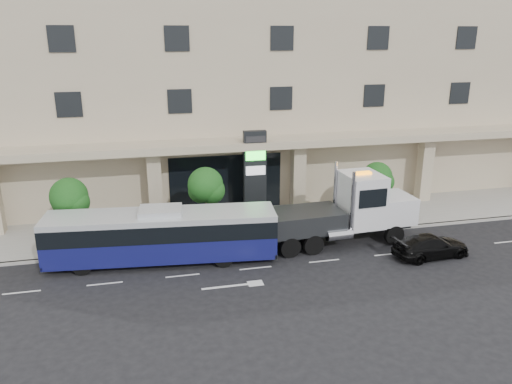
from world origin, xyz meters
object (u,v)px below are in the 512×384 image
city_bus (162,235)px  signage_pylon (255,175)px  black_sedan (431,246)px  tow_truck (346,211)px

city_bus → signage_pylon: bearing=45.0°
black_sedan → tow_truck: bearing=47.2°
tow_truck → signage_pylon: size_ratio=1.75×
city_bus → signage_pylon: 8.56m
black_sedan → signage_pylon: size_ratio=0.75×
city_bus → black_sedan: city_bus is taller
city_bus → black_sedan: (15.08, -2.81, -0.97)m
black_sedan → signage_pylon: 12.07m
tow_truck → black_sedan: 5.21m
signage_pylon → tow_truck: bearing=-46.4°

